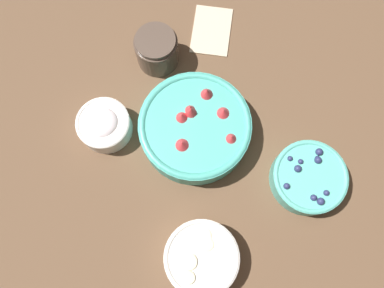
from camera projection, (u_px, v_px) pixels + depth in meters
The scene contains 7 objects.
ground_plane at pixel (201, 151), 0.82m from camera, with size 4.00×4.00×0.00m, color brown.
bowl_strawberries at pixel (195, 127), 0.80m from camera, with size 0.24×0.24×0.09m.
bowl_blueberries at pixel (309, 178), 0.78m from camera, with size 0.15×0.15×0.06m.
bowl_bananas at pixel (201, 258), 0.74m from camera, with size 0.15×0.15×0.06m.
bowl_cream at pixel (104, 125), 0.81m from camera, with size 0.12×0.12×0.06m.
jar_chocolate at pixel (157, 50), 0.85m from camera, with size 0.10×0.10×0.09m.
napkin at pixel (211, 30), 0.90m from camera, with size 0.16×0.14×0.01m.
Camera 1 is at (0.18, -0.08, 0.80)m, focal length 35.00 mm.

